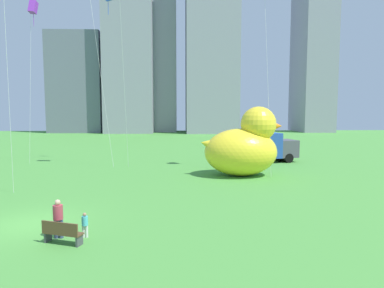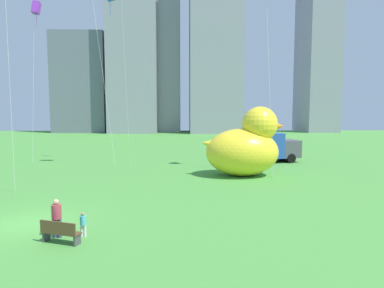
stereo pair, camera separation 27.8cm
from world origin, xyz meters
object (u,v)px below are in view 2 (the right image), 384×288
(park_bench, at_px, (60,232))
(box_truck, at_px, (264,147))
(kite_purple, at_px, (36,9))
(person_adult, at_px, (57,216))
(person_child, at_px, (83,223))
(giant_inflatable_duck, at_px, (245,146))

(park_bench, distance_m, box_truck, 24.09)
(kite_purple, bearing_deg, person_adult, -67.04)
(park_bench, relative_size, person_child, 1.63)
(person_child, distance_m, box_truck, 23.12)
(giant_inflatable_duck, relative_size, box_truck, 0.95)
(park_bench, height_order, kite_purple, kite_purple)
(park_bench, relative_size, box_truck, 0.24)
(giant_inflatable_duck, bearing_deg, box_truck, 65.62)
(park_bench, relative_size, kite_purple, 0.11)
(park_bench, xyz_separation_m, box_truck, (12.59, 20.51, 0.98))
(giant_inflatable_duck, distance_m, kite_purple, 23.32)
(giant_inflatable_duck, height_order, kite_purple, kite_purple)
(giant_inflatable_duck, xyz_separation_m, kite_purple, (-18.47, 7.38, 12.19))
(person_child, relative_size, kite_purple, 0.07)
(park_bench, relative_size, person_adult, 1.05)
(kite_purple, bearing_deg, park_bench, -66.89)
(person_adult, relative_size, giant_inflatable_duck, 0.24)
(person_child, bearing_deg, park_bench, -133.78)
(person_child, height_order, kite_purple, kite_purple)
(person_child, distance_m, giant_inflatable_duck, 15.76)
(park_bench, xyz_separation_m, person_child, (0.68, 0.71, 0.08))
(giant_inflatable_duck, bearing_deg, kite_purple, 158.23)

